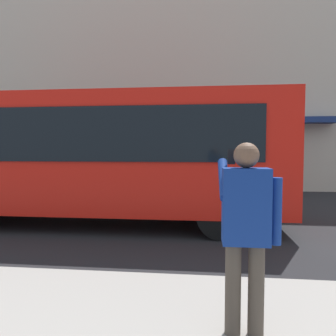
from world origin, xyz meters
TOP-DOWN VIEW (x-y plane):
  - ground_plane at (0.00, 0.00)m, footprint 60.00×60.00m
  - building_facade_far at (-0.02, -6.80)m, footprint 28.00×1.55m
  - red_bus at (2.34, 0.20)m, footprint 9.05×2.54m
  - pedestrian_photographer at (-0.68, 4.78)m, footprint 0.53×0.52m

SIDE VIEW (x-z plane):
  - ground_plane at x=0.00m, z-range 0.00..0.00m
  - pedestrian_photographer at x=-0.68m, z-range 0.29..1.99m
  - red_bus at x=2.34m, z-range 0.14..3.22m
  - building_facade_far at x=-0.02m, z-range -0.01..11.99m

